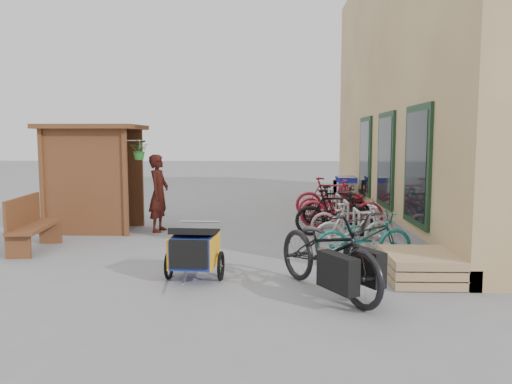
{
  "coord_description": "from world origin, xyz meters",
  "views": [
    {
      "loc": [
        0.79,
        -8.65,
        2.07
      ],
      "look_at": [
        0.5,
        1.5,
        1.0
      ],
      "focal_mm": 35.0,
      "sensor_mm": 36.0,
      "label": 1
    }
  ],
  "objects_px": {
    "child_trailer": "(195,248)",
    "bike_3": "(334,213)",
    "kiosk": "(90,163)",
    "bike_1": "(355,228)",
    "bike_4": "(341,207)",
    "bike_7": "(330,198)",
    "bike_6": "(331,202)",
    "shopping_carts": "(344,189)",
    "bike_2": "(351,219)",
    "pallet_stack": "(420,266)",
    "bike_0": "(364,237)",
    "bike_5": "(336,206)",
    "person_kiosk": "(159,193)",
    "cargo_bike": "(329,252)",
    "bench": "(30,223)"
  },
  "relations": [
    {
      "from": "bench",
      "to": "bike_5",
      "type": "bearing_deg",
      "value": 18.1
    },
    {
      "from": "shopping_carts",
      "to": "bike_6",
      "type": "bearing_deg",
      "value": -106.15
    },
    {
      "from": "bench",
      "to": "shopping_carts",
      "type": "xyz_separation_m",
      "value": [
        6.68,
        5.87,
        0.07
      ]
    },
    {
      "from": "bench",
      "to": "pallet_stack",
      "type": "bearing_deg",
      "value": -20.97
    },
    {
      "from": "cargo_bike",
      "to": "bike_7",
      "type": "xyz_separation_m",
      "value": [
        0.78,
        6.52,
        -0.04
      ]
    },
    {
      "from": "bike_4",
      "to": "bike_3",
      "type": "bearing_deg",
      "value": 173.2
    },
    {
      "from": "pallet_stack",
      "to": "child_trailer",
      "type": "relative_size",
      "value": 0.84
    },
    {
      "from": "bike_1",
      "to": "bike_6",
      "type": "bearing_deg",
      "value": -9.47
    },
    {
      "from": "bike_3",
      "to": "bike_4",
      "type": "xyz_separation_m",
      "value": [
        0.27,
        0.9,
        -0.0
      ]
    },
    {
      "from": "child_trailer",
      "to": "bike_3",
      "type": "xyz_separation_m",
      "value": [
        2.5,
        3.39,
        0.04
      ]
    },
    {
      "from": "child_trailer",
      "to": "bike_3",
      "type": "distance_m",
      "value": 4.21
    },
    {
      "from": "shopping_carts",
      "to": "bench",
      "type": "bearing_deg",
      "value": -138.69
    },
    {
      "from": "shopping_carts",
      "to": "cargo_bike",
      "type": "bearing_deg",
      "value": -99.61
    },
    {
      "from": "bike_4",
      "to": "bike_7",
      "type": "relative_size",
      "value": 1.07
    },
    {
      "from": "bike_6",
      "to": "bike_2",
      "type": "bearing_deg",
      "value": 169.64
    },
    {
      "from": "cargo_bike",
      "to": "bike_4",
      "type": "bearing_deg",
      "value": 50.96
    },
    {
      "from": "bike_7",
      "to": "bike_6",
      "type": "bearing_deg",
      "value": -176.55
    },
    {
      "from": "shopping_carts",
      "to": "bike_4",
      "type": "distance_m",
      "value": 3.46
    },
    {
      "from": "bench",
      "to": "bike_3",
      "type": "distance_m",
      "value": 6.06
    },
    {
      "from": "person_kiosk",
      "to": "bike_7",
      "type": "relative_size",
      "value": 0.97
    },
    {
      "from": "bike_5",
      "to": "bike_7",
      "type": "relative_size",
      "value": 0.92
    },
    {
      "from": "shopping_carts",
      "to": "bike_6",
      "type": "distance_m",
      "value": 2.29
    },
    {
      "from": "bike_6",
      "to": "bike_7",
      "type": "bearing_deg",
      "value": -12.63
    },
    {
      "from": "bike_2",
      "to": "bike_3",
      "type": "xyz_separation_m",
      "value": [
        -0.3,
        0.36,
        0.07
      ]
    },
    {
      "from": "person_kiosk",
      "to": "bike_0",
      "type": "xyz_separation_m",
      "value": [
        4.09,
        -2.74,
        -0.43
      ]
    },
    {
      "from": "bike_5",
      "to": "bench",
      "type": "bearing_deg",
      "value": 108.84
    },
    {
      "from": "bike_3",
      "to": "bike_7",
      "type": "bearing_deg",
      "value": -0.29
    },
    {
      "from": "bike_6",
      "to": "bike_3",
      "type": "bearing_deg",
      "value": 161.98
    },
    {
      "from": "bike_5",
      "to": "pallet_stack",
      "type": "bearing_deg",
      "value": -177.03
    },
    {
      "from": "shopping_carts",
      "to": "bike_6",
      "type": "height_order",
      "value": "shopping_carts"
    },
    {
      "from": "pallet_stack",
      "to": "shopping_carts",
      "type": "xyz_separation_m",
      "value": [
        -0.0,
        7.68,
        0.38
      ]
    },
    {
      "from": "bike_0",
      "to": "bike_5",
      "type": "bearing_deg",
      "value": -7.9
    },
    {
      "from": "pallet_stack",
      "to": "bike_6",
      "type": "height_order",
      "value": "bike_6"
    },
    {
      "from": "pallet_stack",
      "to": "bike_3",
      "type": "relative_size",
      "value": 0.71
    },
    {
      "from": "bike_0",
      "to": "bike_4",
      "type": "distance_m",
      "value": 3.17
    },
    {
      "from": "bench",
      "to": "cargo_bike",
      "type": "xyz_separation_m",
      "value": [
        5.27,
        -2.49,
        0.06
      ]
    },
    {
      "from": "shopping_carts",
      "to": "bike_7",
      "type": "relative_size",
      "value": 0.87
    },
    {
      "from": "kiosk",
      "to": "person_kiosk",
      "type": "bearing_deg",
      "value": -1.47
    },
    {
      "from": "shopping_carts",
      "to": "bike_6",
      "type": "relative_size",
      "value": 0.88
    },
    {
      "from": "person_kiosk",
      "to": "bike_7",
      "type": "height_order",
      "value": "person_kiosk"
    },
    {
      "from": "pallet_stack",
      "to": "bike_6",
      "type": "bearing_deg",
      "value": 96.62
    },
    {
      "from": "kiosk",
      "to": "bike_1",
      "type": "xyz_separation_m",
      "value": [
        5.61,
        -2.13,
        -1.09
      ]
    },
    {
      "from": "child_trailer",
      "to": "bike_1",
      "type": "bearing_deg",
      "value": 37.08
    },
    {
      "from": "bike_6",
      "to": "bike_7",
      "type": "relative_size",
      "value": 0.98
    },
    {
      "from": "bike_3",
      "to": "bike_7",
      "type": "height_order",
      "value": "bike_7"
    },
    {
      "from": "shopping_carts",
      "to": "bike_3",
      "type": "distance_m",
      "value": 4.39
    },
    {
      "from": "bike_7",
      "to": "bike_1",
      "type": "bearing_deg",
      "value": -177.08
    },
    {
      "from": "shopping_carts",
      "to": "bike_3",
      "type": "relative_size",
      "value": 0.93
    },
    {
      "from": "person_kiosk",
      "to": "bike_2",
      "type": "xyz_separation_m",
      "value": [
        4.19,
        -0.82,
        -0.43
      ]
    },
    {
      "from": "bike_2",
      "to": "bike_7",
      "type": "relative_size",
      "value": 0.92
    }
  ]
}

